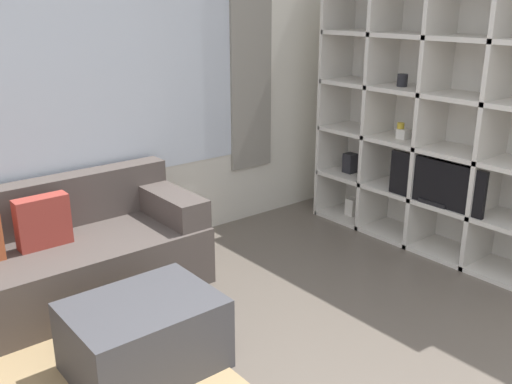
{
  "coord_description": "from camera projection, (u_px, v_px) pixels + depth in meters",
  "views": [
    {
      "loc": [
        -1.62,
        -0.8,
        1.96
      ],
      "look_at": [
        0.44,
        1.75,
        0.85
      ],
      "focal_mm": 40.0,
      "sensor_mm": 36.0,
      "label": 1
    }
  ],
  "objects": [
    {
      "name": "shelving_unit",
      "position": [
        433.0,
        121.0,
        4.53
      ],
      "size": [
        0.43,
        2.13,
        2.12
      ],
      "color": "silver",
      "rests_on": "ground_plane"
    },
    {
      "name": "ottoman",
      "position": [
        144.0,
        336.0,
        3.13
      ],
      "size": [
        0.8,
        0.6,
        0.42
      ],
      "color": "#47474C",
      "rests_on": "ground_plane"
    },
    {
      "name": "couch_main",
      "position": [
        40.0,
        263.0,
        3.77
      ],
      "size": [
        2.15,
        0.83,
        0.78
      ],
      "color": "#564C47",
      "rests_on": "ground_plane"
    },
    {
      "name": "wall_back",
      "position": [
        81.0,
        88.0,
        4.12
      ],
      "size": [
        6.15,
        0.11,
        2.7
      ],
      "color": "silver",
      "rests_on": "ground_plane"
    },
    {
      "name": "wall_right",
      "position": [
        476.0,
        83.0,
        4.42
      ],
      "size": [
        0.07,
        4.39,
        2.7
      ],
      "primitive_type": "cube",
      "color": "silver",
      "rests_on": "ground_plane"
    }
  ]
}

